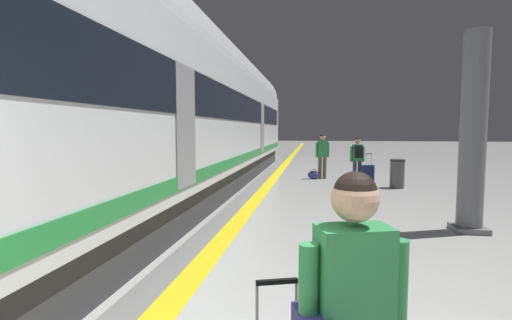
{
  "coord_description": "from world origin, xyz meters",
  "views": [
    {
      "loc": [
        0.58,
        -0.85,
        1.86
      ],
      "look_at": [
        -0.41,
        5.48,
        1.34
      ],
      "focal_mm": 26.31,
      "sensor_mm": 36.0,
      "label": 1
    }
  ],
  "objects_px": {
    "waste_bin": "(397,174)",
    "passenger_mid": "(357,156)",
    "duffel_bag_near": "(314,175)",
    "platform_pillar": "(473,137)",
    "high_speed_train": "(187,107)",
    "suitcase_mid": "(367,174)",
    "passenger_near": "(322,153)"
  },
  "relations": [
    {
      "from": "duffel_bag_near",
      "to": "waste_bin",
      "type": "height_order",
      "value": "waste_bin"
    },
    {
      "from": "high_speed_train",
      "to": "suitcase_mid",
      "type": "xyz_separation_m",
      "value": [
        5.34,
        2.67,
        -2.14
      ]
    },
    {
      "from": "duffel_bag_near",
      "to": "waste_bin",
      "type": "relative_size",
      "value": 0.48
    },
    {
      "from": "duffel_bag_near",
      "to": "platform_pillar",
      "type": "bearing_deg",
      "value": -67.81
    },
    {
      "from": "high_speed_train",
      "to": "waste_bin",
      "type": "relative_size",
      "value": 30.11
    },
    {
      "from": "platform_pillar",
      "to": "high_speed_train",
      "type": "bearing_deg",
      "value": 155.04
    },
    {
      "from": "duffel_bag_near",
      "to": "platform_pillar",
      "type": "xyz_separation_m",
      "value": [
        2.81,
        -6.9,
        1.57
      ]
    },
    {
      "from": "passenger_mid",
      "to": "suitcase_mid",
      "type": "xyz_separation_m",
      "value": [
        0.32,
        -0.19,
        -0.58
      ]
    },
    {
      "from": "passenger_near",
      "to": "suitcase_mid",
      "type": "relative_size",
      "value": 1.6
    },
    {
      "from": "passenger_mid",
      "to": "suitcase_mid",
      "type": "distance_m",
      "value": 0.69
    },
    {
      "from": "passenger_near",
      "to": "duffel_bag_near",
      "type": "distance_m",
      "value": 0.9
    },
    {
      "from": "passenger_near",
      "to": "passenger_mid",
      "type": "height_order",
      "value": "passenger_near"
    },
    {
      "from": "passenger_mid",
      "to": "platform_pillar",
      "type": "distance_m",
      "value": 6.03
    },
    {
      "from": "passenger_near",
      "to": "platform_pillar",
      "type": "bearing_deg",
      "value": -70.5
    },
    {
      "from": "duffel_bag_near",
      "to": "waste_bin",
      "type": "bearing_deg",
      "value": -34.43
    },
    {
      "from": "passenger_mid",
      "to": "waste_bin",
      "type": "height_order",
      "value": "passenger_mid"
    },
    {
      "from": "passenger_mid",
      "to": "suitcase_mid",
      "type": "height_order",
      "value": "passenger_mid"
    },
    {
      "from": "duffel_bag_near",
      "to": "platform_pillar",
      "type": "distance_m",
      "value": 7.62
    },
    {
      "from": "platform_pillar",
      "to": "waste_bin",
      "type": "xyz_separation_m",
      "value": [
        -0.19,
        5.11,
        -1.27
      ]
    },
    {
      "from": "duffel_bag_near",
      "to": "passenger_mid",
      "type": "distance_m",
      "value": 1.98
    },
    {
      "from": "high_speed_train",
      "to": "passenger_near",
      "type": "bearing_deg",
      "value": 46.43
    },
    {
      "from": "suitcase_mid",
      "to": "platform_pillar",
      "type": "xyz_separation_m",
      "value": [
        1.03,
        -5.63,
        1.36
      ]
    },
    {
      "from": "passenger_mid",
      "to": "platform_pillar",
      "type": "xyz_separation_m",
      "value": [
        1.35,
        -5.83,
        0.78
      ]
    },
    {
      "from": "waste_bin",
      "to": "passenger_mid",
      "type": "bearing_deg",
      "value": 148.01
    },
    {
      "from": "passenger_near",
      "to": "suitcase_mid",
      "type": "height_order",
      "value": "passenger_near"
    },
    {
      "from": "duffel_bag_near",
      "to": "passenger_mid",
      "type": "relative_size",
      "value": 0.28
    },
    {
      "from": "duffel_bag_near",
      "to": "suitcase_mid",
      "type": "relative_size",
      "value": 0.41
    },
    {
      "from": "passenger_near",
      "to": "passenger_mid",
      "type": "bearing_deg",
      "value": -46.8
    },
    {
      "from": "passenger_near",
      "to": "duffel_bag_near",
      "type": "xyz_separation_m",
      "value": [
        -0.32,
        -0.14,
        -0.83
      ]
    },
    {
      "from": "suitcase_mid",
      "to": "platform_pillar",
      "type": "bearing_deg",
      "value": -79.6
    },
    {
      "from": "passenger_mid",
      "to": "platform_pillar",
      "type": "height_order",
      "value": "platform_pillar"
    },
    {
      "from": "platform_pillar",
      "to": "waste_bin",
      "type": "height_order",
      "value": "platform_pillar"
    }
  ]
}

